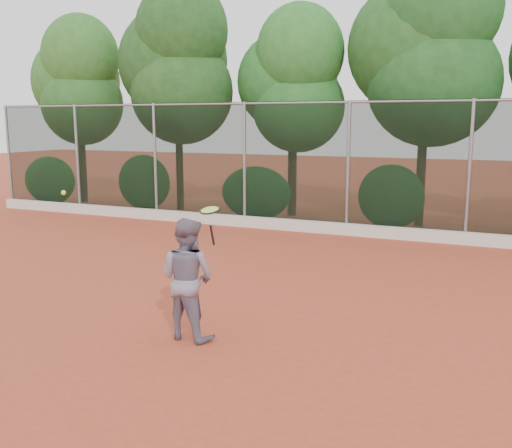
% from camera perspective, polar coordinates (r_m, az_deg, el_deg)
% --- Properties ---
extents(ground, '(80.00, 80.00, 0.00)m').
position_cam_1_polar(ground, '(9.09, -2.57, -8.81)').
color(ground, '#B14429').
rests_on(ground, ground).
extents(concrete_curb, '(24.00, 0.20, 0.30)m').
position_cam_1_polar(concrete_curb, '(15.27, 8.84, -0.51)').
color(concrete_curb, silver).
rests_on(concrete_curb, ground).
extents(tennis_player, '(0.89, 0.73, 1.69)m').
position_cam_1_polar(tennis_player, '(7.90, -6.88, -5.43)').
color(tennis_player, slate).
rests_on(tennis_player, ground).
extents(chainlink_fence, '(24.09, 0.09, 3.50)m').
position_cam_1_polar(chainlink_fence, '(15.22, 9.20, 5.94)').
color(chainlink_fence, black).
rests_on(chainlink_fence, ground).
extents(foliage_backdrop, '(23.70, 3.63, 7.55)m').
position_cam_1_polar(foliage_backdrop, '(17.29, 9.36, 14.87)').
color(foliage_backdrop, '#3F2918').
rests_on(foliage_backdrop, ground).
extents(tennis_racket, '(0.31, 0.31, 0.54)m').
position_cam_1_polar(tennis_racket, '(7.50, -4.62, 1.12)').
color(tennis_racket, black).
rests_on(tennis_racket, ground).
extents(tennis_ball_in_flight, '(0.07, 0.07, 0.07)m').
position_cam_1_polar(tennis_ball_in_flight, '(9.09, -18.69, 2.99)').
color(tennis_ball_in_flight, '#E8F838').
rests_on(tennis_ball_in_flight, ground).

